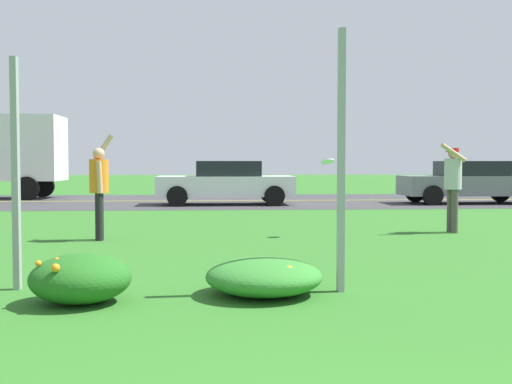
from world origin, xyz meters
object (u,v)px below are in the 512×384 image
(sign_post_near_path, at_px, (16,174))
(person_catcher_red_cap_gray_shirt, at_px, (453,181))
(car_gray_center_left, at_px, (469,182))
(car_white_center_right, at_px, (226,182))
(frisbee_white, at_px, (328,162))
(person_thrower_orange_shirt, at_px, (99,184))
(sign_post_by_roadside, at_px, (341,161))

(sign_post_near_path, bearing_deg, person_catcher_red_cap_gray_shirt, 36.94)
(car_gray_center_left, xyz_separation_m, car_white_center_right, (-8.28, 0.00, 0.00))
(frisbee_white, relative_size, car_white_center_right, 0.06)
(sign_post_near_path, bearing_deg, car_gray_center_left, 51.99)
(person_catcher_red_cap_gray_shirt, xyz_separation_m, frisbee_white, (-2.61, -0.49, 0.38))
(person_catcher_red_cap_gray_shirt, relative_size, car_white_center_right, 0.40)
(person_thrower_orange_shirt, height_order, car_gray_center_left, person_thrower_orange_shirt)
(person_catcher_red_cap_gray_shirt, height_order, frisbee_white, person_catcher_red_cap_gray_shirt)
(frisbee_white, xyz_separation_m, car_white_center_right, (-1.72, 9.20, -0.68))
(person_thrower_orange_shirt, relative_size, car_white_center_right, 0.43)
(person_thrower_orange_shirt, height_order, person_catcher_red_cap_gray_shirt, person_thrower_orange_shirt)
(car_white_center_right, bearing_deg, sign_post_near_path, -100.55)
(person_thrower_orange_shirt, distance_m, car_gray_center_left, 14.34)
(sign_post_by_roadside, xyz_separation_m, person_thrower_orange_shirt, (-3.42, 4.78, -0.41))
(sign_post_by_roadside, bearing_deg, car_gray_center_left, 62.77)
(sign_post_by_roadside, height_order, car_gray_center_left, sign_post_by_roadside)
(frisbee_white, relative_size, car_gray_center_left, 0.06)
(sign_post_near_path, distance_m, sign_post_by_roadside, 3.55)
(car_white_center_right, bearing_deg, car_gray_center_left, 0.00)
(car_white_center_right, bearing_deg, frisbee_white, -79.39)
(frisbee_white, height_order, car_white_center_right, frisbee_white)
(person_catcher_red_cap_gray_shirt, bearing_deg, car_white_center_right, 116.46)
(person_thrower_orange_shirt, bearing_deg, person_catcher_red_cap_gray_shirt, 6.47)
(frisbee_white, distance_m, car_white_center_right, 9.38)
(sign_post_by_roadside, height_order, car_white_center_right, sign_post_by_roadside)
(sign_post_near_path, height_order, person_thrower_orange_shirt, sign_post_near_path)
(frisbee_white, bearing_deg, person_thrower_orange_shirt, -176.17)
(car_white_center_right, bearing_deg, sign_post_by_roadside, -86.22)
(sign_post_near_path, relative_size, person_catcher_red_cap_gray_shirt, 1.43)
(sign_post_near_path, relative_size, sign_post_by_roadside, 0.90)
(person_catcher_red_cap_gray_shirt, xyz_separation_m, car_gray_center_left, (3.95, 8.70, -0.29))
(person_thrower_orange_shirt, xyz_separation_m, car_gray_center_left, (10.76, 9.48, -0.26))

